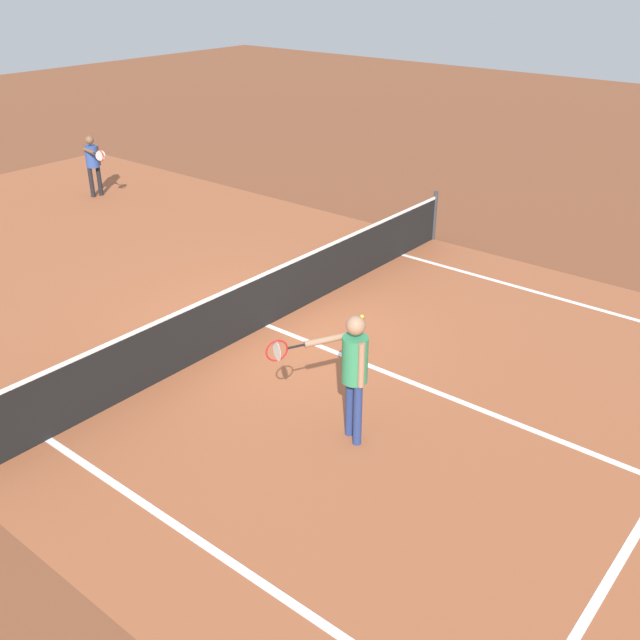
{
  "coord_description": "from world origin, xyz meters",
  "views": [
    {
      "loc": [
        -7.76,
        -7.47,
        5.54
      ],
      "look_at": [
        -0.81,
        -1.81,
        1.0
      ],
      "focal_mm": 40.53,
      "sensor_mm": 36.0,
      "label": 1
    }
  ],
  "objects_px": {
    "player_near": "(352,365)",
    "player_far": "(93,160)",
    "tennis_ball_near_net": "(362,317)",
    "net": "(266,299)"
  },
  "relations": [
    {
      "from": "player_far",
      "to": "tennis_ball_near_net",
      "type": "height_order",
      "value": "player_far"
    },
    {
      "from": "tennis_ball_near_net",
      "to": "net",
      "type": "bearing_deg",
      "value": 138.43
    },
    {
      "from": "player_far",
      "to": "net",
      "type": "bearing_deg",
      "value": -107.16
    },
    {
      "from": "player_near",
      "to": "player_far",
      "type": "bearing_deg",
      "value": 69.55
    },
    {
      "from": "player_near",
      "to": "player_far",
      "type": "xyz_separation_m",
      "value": [
        4.22,
        11.31,
        -0.15
      ]
    },
    {
      "from": "net",
      "to": "tennis_ball_near_net",
      "type": "xyz_separation_m",
      "value": [
        1.22,
        -1.08,
        -0.46
      ]
    },
    {
      "from": "player_far",
      "to": "tennis_ball_near_net",
      "type": "relative_size",
      "value": 23.29
    },
    {
      "from": "player_near",
      "to": "tennis_ball_near_net",
      "type": "relative_size",
      "value": 26.56
    },
    {
      "from": "player_near",
      "to": "player_far",
      "type": "height_order",
      "value": "player_near"
    },
    {
      "from": "player_far",
      "to": "player_near",
      "type": "bearing_deg",
      "value": -110.45
    }
  ]
}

